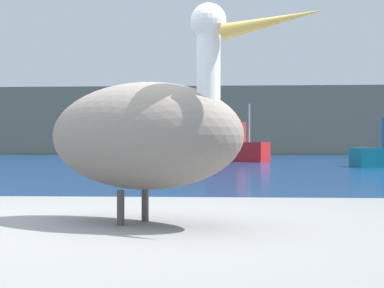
% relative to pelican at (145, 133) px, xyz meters
% --- Properties ---
extents(hillside_backdrop, '(140.00, 16.57, 7.79)m').
position_rel_pelican_xyz_m(hillside_backdrop, '(-0.37, 76.51, 2.68)').
color(hillside_backdrop, '#7F755B').
rests_on(hillside_backdrop, ground).
extents(pelican, '(1.21, 0.85, 0.86)m').
position_rel_pelican_xyz_m(pelican, '(0.00, 0.00, 0.00)').
color(pelican, slate).
rests_on(pelican, pier_dock).
extents(fishing_boat_red, '(6.10, 4.05, 3.90)m').
position_rel_pelican_xyz_m(fishing_boat_red, '(-0.03, 40.46, -0.21)').
color(fishing_boat_red, red).
rests_on(fishing_boat_red, ground).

